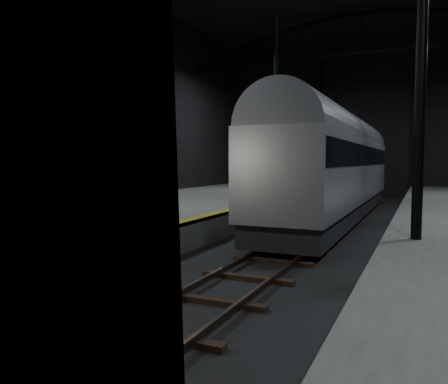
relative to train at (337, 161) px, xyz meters
The scene contains 6 objects.
ground 6.75m from the train, 90.00° to the right, with size 44.00×44.00×0.00m, color black.
platform_left 9.95m from the train, 141.06° to the right, with size 9.00×43.80×1.00m, color #50504D.
tactile_strip 7.15m from the train, 118.20° to the right, with size 0.50×43.80×0.01m, color olive.
track 6.72m from the train, 90.00° to the right, with size 2.40×43.00×0.24m.
train is the anchor object (origin of this frame).
woman 15.64m from the train, 105.72° to the right, with size 0.55×0.36×1.52m, color #8D7256.
Camera 1 is at (3.93, -15.99, 2.96)m, focal length 35.00 mm.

